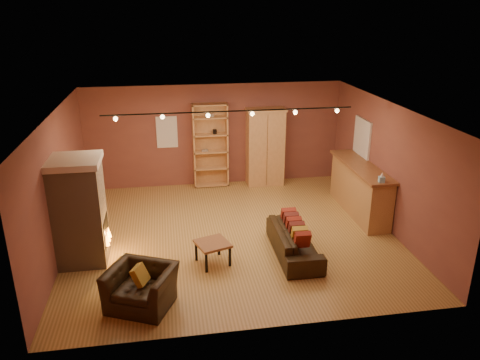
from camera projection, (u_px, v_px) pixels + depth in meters
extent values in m
plane|color=olive|center=(232.00, 234.00, 10.35)|extent=(7.00, 7.00, 0.00)
plane|color=brown|center=(232.00, 109.00, 9.36)|extent=(7.00, 7.00, 0.00)
cube|color=brown|center=(215.00, 135.00, 12.86)|extent=(7.00, 0.02, 2.80)
cube|color=brown|center=(59.00, 185.00, 9.33)|extent=(0.02, 6.50, 2.80)
cube|color=brown|center=(388.00, 166.00, 10.39)|extent=(0.02, 6.50, 2.80)
cube|color=tan|center=(80.00, 214.00, 8.98)|extent=(0.90, 0.90, 2.00)
cube|color=beige|center=(73.00, 161.00, 8.61)|extent=(0.98, 0.98, 0.12)
cube|color=black|center=(104.00, 231.00, 9.18)|extent=(0.10, 0.65, 0.55)
cone|color=orange|center=(108.00, 236.00, 9.23)|extent=(0.10, 0.10, 0.22)
cube|color=white|center=(167.00, 132.00, 12.59)|extent=(0.56, 0.04, 0.86)
cube|color=tan|center=(210.00, 144.00, 12.90)|extent=(0.95, 0.04, 2.32)
cube|color=tan|center=(194.00, 147.00, 12.68)|extent=(0.04, 0.37, 2.32)
cube|color=tan|center=(227.00, 145.00, 12.82)|extent=(0.04, 0.37, 2.32)
cube|color=gray|center=(205.00, 150.00, 12.77)|extent=(0.18, 0.12, 0.05)
cube|color=black|center=(215.00, 132.00, 12.63)|extent=(0.10, 0.10, 0.12)
cube|color=tan|center=(211.00, 184.00, 13.14)|extent=(0.95, 0.37, 0.04)
cube|color=tan|center=(211.00, 168.00, 12.97)|extent=(0.95, 0.37, 0.03)
cube|color=tan|center=(211.00, 151.00, 12.81)|extent=(0.95, 0.37, 0.04)
cube|color=tan|center=(210.00, 135.00, 12.64)|extent=(0.95, 0.37, 0.04)
cube|color=tan|center=(210.00, 117.00, 12.47)|extent=(0.95, 0.37, 0.04)
cube|color=tan|center=(210.00, 104.00, 12.35)|extent=(0.95, 0.37, 0.04)
cube|color=tan|center=(265.00, 148.00, 12.94)|extent=(1.00, 0.55, 2.10)
cube|color=#915A35|center=(267.00, 151.00, 12.69)|extent=(0.02, 0.01, 2.00)
cube|color=tan|center=(266.00, 110.00, 12.56)|extent=(1.06, 0.61, 0.06)
cube|color=tan|center=(360.00, 190.00, 11.24)|extent=(0.55, 2.44, 1.16)
cube|color=#915A35|center=(362.00, 166.00, 11.02)|extent=(0.67, 2.56, 0.06)
cube|color=#91CCE9|center=(382.00, 179.00, 9.94)|extent=(0.14, 0.14, 0.12)
cone|color=white|center=(382.00, 174.00, 9.90)|extent=(0.08, 0.08, 0.10)
cube|color=white|center=(362.00, 139.00, 11.59)|extent=(0.05, 0.90, 1.00)
imported|color=black|center=(294.00, 237.00, 9.41)|extent=(0.59, 1.95, 0.76)
cube|color=maroon|center=(302.00, 240.00, 8.82)|extent=(0.30, 0.23, 0.36)
cube|color=gold|center=(299.00, 234.00, 9.02)|extent=(0.30, 0.23, 0.36)
cube|color=maroon|center=(296.00, 229.00, 9.22)|extent=(0.30, 0.23, 0.36)
cube|color=maroon|center=(293.00, 224.00, 9.43)|extent=(0.30, 0.23, 0.36)
cube|color=maroon|center=(291.00, 220.00, 9.63)|extent=(0.30, 0.23, 0.36)
cube|color=maroon|center=(288.00, 215.00, 9.84)|extent=(0.30, 0.23, 0.36)
imported|color=black|center=(141.00, 281.00, 7.76)|extent=(1.25, 1.06, 0.92)
cube|color=gold|center=(140.00, 275.00, 7.72)|extent=(0.34, 0.37, 0.34)
cube|color=#915A35|center=(213.00, 244.00, 9.05)|extent=(0.75, 0.75, 0.05)
cube|color=black|center=(201.00, 261.00, 8.87)|extent=(0.05, 0.05, 0.40)
cube|color=black|center=(227.00, 259.00, 8.94)|extent=(0.05, 0.05, 0.40)
cube|color=black|center=(199.00, 249.00, 9.32)|extent=(0.05, 0.05, 0.40)
cube|color=black|center=(224.00, 247.00, 9.40)|extent=(0.05, 0.05, 0.40)
cylinder|color=black|center=(230.00, 111.00, 9.58)|extent=(5.20, 0.03, 0.03)
sphere|color=#FFD88C|center=(115.00, 119.00, 9.25)|extent=(0.09, 0.09, 0.09)
sphere|color=#FFD88C|center=(162.00, 117.00, 9.39)|extent=(0.09, 0.09, 0.09)
sphere|color=#FFD88C|center=(208.00, 115.00, 9.53)|extent=(0.09, 0.09, 0.09)
sphere|color=#FFD88C|center=(252.00, 114.00, 9.67)|extent=(0.09, 0.09, 0.09)
sphere|color=#FFD88C|center=(295.00, 112.00, 9.81)|extent=(0.09, 0.09, 0.09)
sphere|color=#FFD88C|center=(337.00, 111.00, 9.95)|extent=(0.09, 0.09, 0.09)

